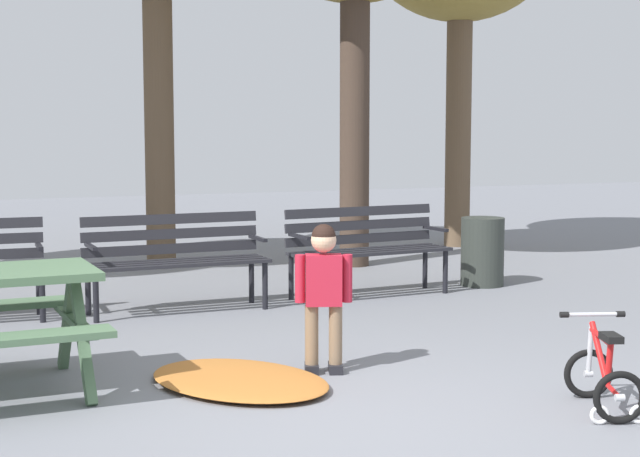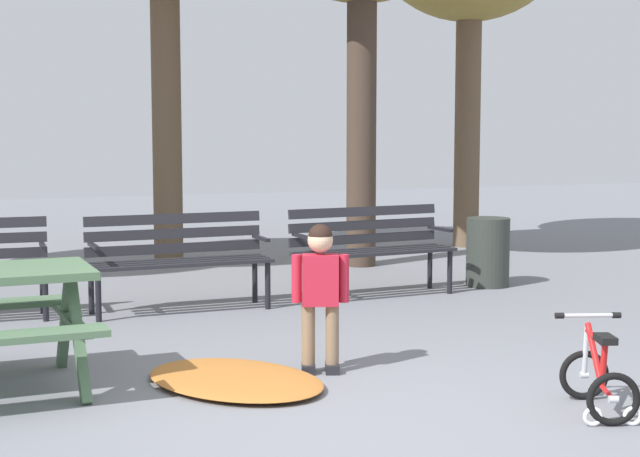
{
  "view_description": "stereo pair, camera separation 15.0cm",
  "coord_description": "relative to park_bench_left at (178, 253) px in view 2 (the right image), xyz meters",
  "views": [
    {
      "loc": [
        -2.15,
        -4.65,
        1.63
      ],
      "look_at": [
        0.71,
        2.2,
        0.85
      ],
      "focal_mm": 54.7,
      "sensor_mm": 36.0,
      "label": 1
    },
    {
      "loc": [
        -2.01,
        -4.71,
        1.63
      ],
      "look_at": [
        0.71,
        2.2,
        0.85
      ],
      "focal_mm": 54.7,
      "sensor_mm": 36.0,
      "label": 2
    }
  ],
  "objects": [
    {
      "name": "park_bench_right",
      "position": [
        1.89,
        0.06,
        0.0
      ],
      "size": [
        1.63,
        0.58,
        0.85
      ],
      "color": "#232328",
      "rests_on": "ground"
    },
    {
      "name": "park_bench_left",
      "position": [
        0.0,
        0.0,
        0.0
      ],
      "size": [
        1.61,
        0.48,
        0.85
      ],
      "color": "#232328",
      "rests_on": "ground"
    },
    {
      "name": "trash_bin",
      "position": [
        3.25,
        0.13,
        -0.16
      ],
      "size": [
        0.44,
        0.44,
        0.7
      ],
      "primitive_type": "cylinder",
      "color": "#2D332D",
      "rests_on": "ground"
    },
    {
      "name": "kids_bicycle",
      "position": [
        1.51,
        -3.94,
        -0.31
      ],
      "size": [
        0.51,
        0.63,
        0.54
      ],
      "color": "black",
      "rests_on": "ground"
    },
    {
      "name": "ground",
      "position": [
        0.05,
        -3.71,
        -0.51
      ],
      "size": [
        36.0,
        36.0,
        0.0
      ],
      "primitive_type": "plane",
      "color": "slate"
    },
    {
      "name": "leaf_pile",
      "position": [
        -0.25,
        -2.6,
        -0.48
      ],
      "size": [
        1.38,
        1.56,
        0.07
      ],
      "primitive_type": "ellipsoid",
      "rotation": [
        0.0,
        0.0,
        2.03
      ],
      "color": "#B26B2D",
      "rests_on": "ground"
    },
    {
      "name": "child_standing",
      "position": [
        0.36,
        -2.52,
        0.07
      ],
      "size": [
        0.36,
        0.23,
        0.99
      ],
      "color": "#7F664C",
      "rests_on": "ground"
    }
  ]
}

